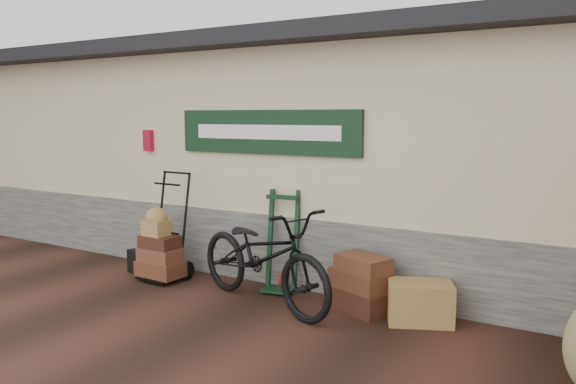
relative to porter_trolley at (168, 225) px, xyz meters
The scene contains 8 objects.
ground 1.81m from the porter_trolley, 18.75° to the right, with size 80.00×80.00×0.00m, color black.
station_building 2.85m from the porter_trolley, 54.63° to the left, with size 14.40×4.10×3.20m.
porter_trolley is the anchor object (origin of this frame).
green_barrow 1.60m from the porter_trolley, 11.42° to the left, with size 0.45×0.38×1.25m, color black, non-canonical shape.
suitcase_stack 2.73m from the porter_trolley, ahead, with size 0.72×0.45×0.63m, color #311C0F, non-canonical shape.
wicker_hamper 3.43m from the porter_trolley, ahead, with size 0.66×0.43×0.43m, color olive.
black_trunk 0.77m from the porter_trolley, behind, with size 0.32×0.27×0.32m, color black.
bicycle 1.70m from the porter_trolley, ahead, with size 2.20×0.77×1.28m, color black.
Camera 1 is at (3.52, -4.91, 2.16)m, focal length 35.00 mm.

